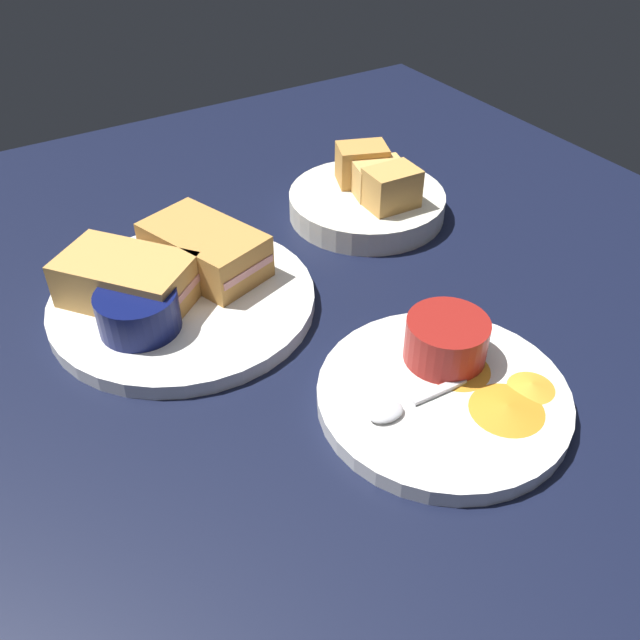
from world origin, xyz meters
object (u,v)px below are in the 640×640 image
at_px(plate_chips_companion, 443,397).
at_px(spoon_by_gravy_ramekin, 399,407).
at_px(ramekin_light_gravy, 446,339).
at_px(bread_basket_rear, 369,198).
at_px(sandwich_half_near, 205,250).
at_px(sandwich_half_far, 127,280).
at_px(plate_sandwich_main, 183,301).
at_px(spoon_by_dark_ramekin, 161,288).
at_px(ramekin_dark_sauce, 138,310).

bearing_deg(plate_chips_companion, spoon_by_gravy_ramekin, -92.34).
height_order(ramekin_light_gravy, bread_basket_rear, bread_basket_rear).
bearing_deg(ramekin_light_gravy, bread_basket_rear, 158.60).
xyz_separation_m(sandwich_half_near, spoon_by_gravy_ramekin, (0.28, 0.05, -0.02)).
xyz_separation_m(sandwich_half_far, ramekin_light_gravy, (0.24, 0.21, -0.00)).
height_order(plate_sandwich_main, plate_chips_companion, same).
height_order(plate_chips_companion, ramekin_light_gravy, ramekin_light_gravy).
xyz_separation_m(plate_sandwich_main, spoon_by_dark_ramekin, (-0.02, -0.02, 0.01)).
bearing_deg(sandwich_half_far, bread_basket_rear, 96.23).
bearing_deg(sandwich_half_far, ramekin_light_gravy, 41.97).
relative_size(plate_sandwich_main, plate_chips_companion, 1.23).
bearing_deg(spoon_by_gravy_ramekin, plate_chips_companion, 87.66).
bearing_deg(plate_sandwich_main, ramekin_dark_sauce, -62.62).
bearing_deg(bread_basket_rear, ramekin_dark_sauce, -75.63).
distance_m(ramekin_dark_sauce, ramekin_light_gravy, 0.29).
relative_size(plate_sandwich_main, spoon_by_dark_ramekin, 3.22).
height_order(plate_sandwich_main, spoon_by_gravy_ramekin, spoon_by_gravy_ramekin).
distance_m(sandwich_half_far, plate_chips_companion, 0.33).
xyz_separation_m(ramekin_light_gravy, bread_basket_rear, (-0.27, 0.11, -0.01)).
bearing_deg(plate_chips_companion, ramekin_light_gravy, 140.19).
height_order(plate_sandwich_main, spoon_by_dark_ramekin, spoon_by_dark_ramekin).
xyz_separation_m(ramekin_light_gravy, spoon_by_gravy_ramekin, (0.03, -0.08, -0.02)).
bearing_deg(sandwich_half_near, sandwich_half_far, -83.62).
xyz_separation_m(sandwich_half_far, ramekin_dark_sauce, (0.05, -0.01, -0.00)).
xyz_separation_m(plate_chips_companion, bread_basket_rear, (-0.31, 0.13, 0.02)).
relative_size(sandwich_half_far, spoon_by_dark_ramekin, 1.76).
distance_m(plate_sandwich_main, ramekin_light_gravy, 0.27).
relative_size(sandwich_half_far, ramekin_dark_sauce, 1.90).
height_order(plate_sandwich_main, ramekin_light_gravy, ramekin_light_gravy).
height_order(sandwich_half_far, bread_basket_rear, bread_basket_rear).
xyz_separation_m(sandwich_half_near, spoon_by_dark_ramekin, (0.01, -0.06, -0.02)).
height_order(plate_sandwich_main, sandwich_half_near, sandwich_half_near).
distance_m(sandwich_half_near, bread_basket_rear, 0.23).
bearing_deg(plate_chips_companion, plate_sandwich_main, -151.01).
bearing_deg(ramekin_dark_sauce, bread_basket_rear, 104.37).
bearing_deg(ramekin_light_gravy, ramekin_dark_sauce, -130.52).
distance_m(sandwich_half_far, spoon_by_dark_ramekin, 0.04).
bearing_deg(ramekin_dark_sauce, sandwich_half_far, 171.85).
bearing_deg(plate_chips_companion, ramekin_dark_sauce, -138.98).
xyz_separation_m(plate_sandwich_main, sandwich_half_near, (-0.03, 0.04, 0.03)).
xyz_separation_m(plate_sandwich_main, spoon_by_gravy_ramekin, (0.25, 0.09, 0.01)).
bearing_deg(sandwich_half_far, spoon_by_dark_ramekin, 83.87).
bearing_deg(sandwich_half_far, spoon_by_gravy_ramekin, 27.24).
xyz_separation_m(ramekin_dark_sauce, plate_chips_companion, (0.22, 0.19, -0.03)).
bearing_deg(ramekin_light_gravy, plate_chips_companion, -39.81).
bearing_deg(bread_basket_rear, sandwich_half_far, -83.77).
distance_m(plate_chips_companion, spoon_by_gravy_ramekin, 0.05).
height_order(ramekin_dark_sauce, spoon_by_dark_ramekin, ramekin_dark_sauce).
relative_size(ramekin_dark_sauce, bread_basket_rear, 0.41).
height_order(plate_chips_companion, spoon_by_gravy_ramekin, spoon_by_gravy_ramekin).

